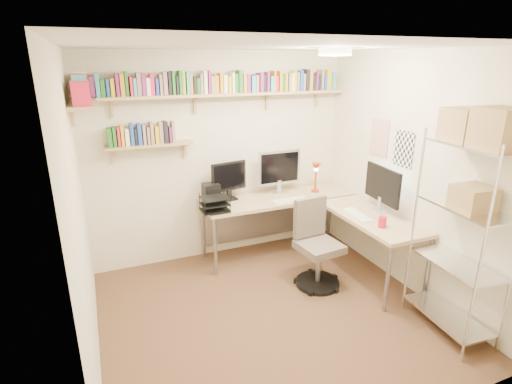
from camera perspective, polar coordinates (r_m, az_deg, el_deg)
ground at (r=4.15m, az=2.18°, el=-16.89°), size 3.20×3.20×0.00m
room_shell at (r=3.49m, az=2.54°, el=4.33°), size 3.24×3.04×2.52m
wall_shelves at (r=4.50m, az=-9.63°, el=13.45°), size 3.12×1.09×0.80m
corner_desk at (r=4.82m, az=5.16°, el=-1.58°), size 2.04×1.94×1.32m
office_chair at (r=4.48m, az=8.57°, el=-8.15°), size 0.51×0.52×0.97m
wire_rack at (r=3.70m, az=28.85°, el=2.61°), size 0.46×0.83×2.06m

